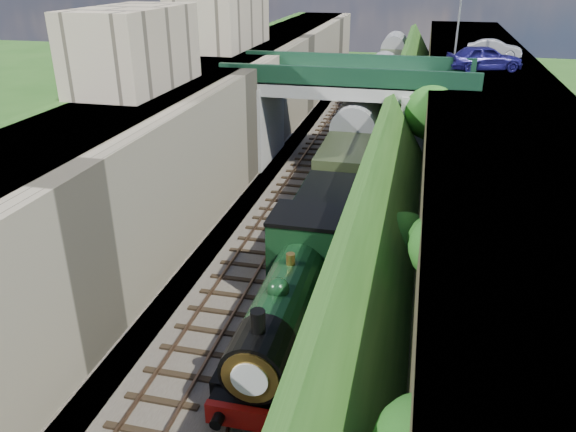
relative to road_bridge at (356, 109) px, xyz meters
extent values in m
plane|color=#1E4714|center=(-0.94, -24.00, -4.08)|extent=(160.00, 160.00, 0.00)
cube|color=#473F38|center=(-0.94, -4.00, -3.98)|extent=(10.00, 90.00, 0.20)
cube|color=#756B56|center=(-6.44, -4.00, -0.58)|extent=(1.00, 90.00, 7.00)
cube|color=#262628|center=(-9.94, -4.00, -0.58)|extent=(6.00, 90.00, 7.00)
cube|color=#262628|center=(8.56, -4.00, -0.95)|extent=(8.00, 90.00, 6.25)
cube|color=#1E4714|center=(4.06, -4.00, -1.38)|extent=(4.02, 90.00, 6.36)
sphere|color=#194C14|center=(2.94, -25.24, -2.99)|extent=(2.40, 2.40, 2.40)
sphere|color=#194C14|center=(5.31, -21.04, 0.86)|extent=(2.19, 2.19, 2.19)
sphere|color=#194C14|center=(4.98, -19.36, 0.33)|extent=(1.59, 1.59, 1.59)
sphere|color=#194C14|center=(4.09, -16.53, -1.12)|extent=(2.13, 2.13, 2.13)
sphere|color=#194C14|center=(2.75, -13.96, -3.31)|extent=(1.83, 1.83, 1.83)
sphere|color=#194C14|center=(5.21, -10.18, 0.70)|extent=(1.21, 1.21, 1.21)
sphere|color=#194C14|center=(2.81, -6.24, -3.19)|extent=(1.23, 1.23, 1.23)
sphere|color=#194C14|center=(3.29, -3.62, -2.42)|extent=(2.30, 2.30, 2.30)
sphere|color=#194C14|center=(3.76, -1.90, -1.65)|extent=(2.29, 2.29, 2.29)
sphere|color=#194C14|center=(3.86, 2.12, -1.49)|extent=(2.21, 2.21, 2.21)
sphere|color=#194C14|center=(4.12, 4.01, -1.08)|extent=(2.33, 2.33, 2.33)
sphere|color=#194C14|center=(3.15, 7.58, -2.65)|extent=(1.98, 1.98, 1.98)
sphere|color=#194C14|center=(4.74, 11.56, -0.07)|extent=(1.58, 1.58, 1.58)
sphere|color=#194C14|center=(3.72, 13.75, -1.73)|extent=(1.60, 1.60, 1.60)
sphere|color=#194C14|center=(5.20, 17.61, 0.68)|extent=(1.28, 1.28, 1.28)
sphere|color=#194C14|center=(4.58, 20.52, -0.33)|extent=(2.09, 2.09, 2.09)
cube|color=black|center=(-2.94, -4.00, -3.84)|extent=(2.50, 90.00, 0.07)
cube|color=brown|center=(-3.66, -4.00, -3.75)|extent=(0.08, 90.00, 0.14)
cube|color=brown|center=(-2.23, -4.00, -3.75)|extent=(0.08, 90.00, 0.14)
cube|color=black|center=(0.26, -4.00, -3.84)|extent=(2.50, 90.00, 0.07)
cube|color=brown|center=(-0.46, -4.00, -3.75)|extent=(0.08, 90.00, 0.14)
cube|color=brown|center=(0.97, -4.00, -3.75)|extent=(0.08, 90.00, 0.14)
cube|color=gray|center=(-0.44, 0.00, 1.62)|extent=(16.00, 6.00, 0.90)
cube|color=#153924|center=(-0.44, -2.85, 2.57)|extent=(16.00, 0.30, 1.20)
cube|color=#153924|center=(-0.44, 2.85, 2.57)|extent=(16.00, 0.30, 1.20)
cube|color=gray|center=(-6.44, 0.00, -1.23)|extent=(1.40, 6.40, 5.70)
cube|color=gray|center=(4.26, 0.00, -1.23)|extent=(2.40, 6.40, 5.70)
cube|color=gray|center=(-11.44, 6.00, 5.92)|extent=(5.00, 10.00, 6.00)
cube|color=gray|center=(-10.44, -10.00, 4.92)|extent=(4.00, 8.00, 4.00)
cylinder|color=black|center=(4.86, -2.37, -1.88)|extent=(0.30, 0.30, 4.40)
sphere|color=#194C14|center=(4.86, -2.37, 0.72)|extent=(3.60, 3.60, 3.60)
sphere|color=#194C14|center=(5.36, -1.57, 0.12)|extent=(2.40, 2.40, 2.40)
cylinder|color=gray|center=(6.33, 8.24, 5.17)|extent=(0.14, 0.14, 6.00)
imported|color=navy|center=(8.10, 4.05, 3.03)|extent=(5.42, 3.61, 1.71)
imported|color=#9B9BA0|center=(9.35, 10.45, 2.85)|extent=(4.18, 1.75, 1.34)
cube|color=black|center=(0.26, -21.25, -3.58)|extent=(2.40, 8.40, 0.60)
cube|color=black|center=(0.26, -20.25, -3.03)|extent=(2.70, 10.00, 0.35)
cube|color=maroon|center=(0.26, -25.35, -3.13)|extent=(2.70, 0.25, 0.70)
cylinder|color=black|center=(0.26, -21.05, -1.73)|extent=(1.90, 5.60, 1.90)
cylinder|color=black|center=(0.26, -24.35, -1.73)|extent=(1.96, 1.80, 1.96)
cylinder|color=white|center=(0.26, -25.33, -1.73)|extent=(1.10, 0.05, 1.10)
cylinder|color=black|center=(0.26, -24.35, -0.53)|extent=(0.44, 0.44, 0.90)
sphere|color=black|center=(0.26, -22.05, -0.73)|extent=(0.76, 0.76, 0.76)
cylinder|color=#A57F33|center=(0.26, -20.25, -0.63)|extent=(0.32, 0.32, 0.50)
cube|color=black|center=(0.26, -17.45, -1.58)|extent=(2.75, 2.40, 2.80)
cube|color=black|center=(0.26, -17.45, -0.13)|extent=(2.85, 2.50, 0.15)
cube|color=black|center=(-0.99, -23.85, -3.23)|extent=(0.60, 1.40, 0.90)
cube|color=black|center=(1.51, -23.85, -3.23)|extent=(0.60, 1.40, 0.90)
cube|color=black|center=(0.26, -13.05, -3.63)|extent=(2.30, 6.00, 0.50)
cube|color=black|center=(0.26, -13.05, -3.38)|extent=(2.60, 6.00, 0.50)
cube|color=black|center=(0.26, -13.05, -2.18)|extent=(2.70, 6.00, 2.40)
cube|color=black|center=(0.26, -13.05, -0.93)|extent=(2.50, 5.60, 0.20)
cube|color=black|center=(0.26, -0.45, -3.68)|extent=(2.30, 17.00, 0.40)
cube|color=black|center=(0.26, -0.45, -3.43)|extent=(2.50, 17.00, 0.50)
cube|color=#252D19|center=(0.26, -0.45, -1.93)|extent=(2.80, 18.00, 2.70)
cube|color=slate|center=(0.26, -0.45, -0.43)|extent=(2.90, 18.00, 0.50)
cube|color=black|center=(0.26, 18.35, -3.68)|extent=(2.30, 17.00, 0.40)
cube|color=black|center=(0.26, 18.35, -3.43)|extent=(2.50, 17.00, 0.50)
cube|color=#252D19|center=(0.26, 18.35, -1.93)|extent=(2.80, 18.00, 2.70)
cube|color=slate|center=(0.26, 18.35, -0.43)|extent=(2.90, 18.00, 0.50)
cube|color=black|center=(0.26, 37.15, -3.68)|extent=(2.30, 17.00, 0.40)
cube|color=black|center=(0.26, 37.15, -3.43)|extent=(2.50, 17.00, 0.50)
cube|color=#252D19|center=(0.26, 37.15, -1.93)|extent=(2.80, 18.00, 2.70)
cube|color=slate|center=(0.26, 37.15, -0.43)|extent=(2.90, 18.00, 0.50)
camera|label=1|loc=(4.19, -37.13, 8.89)|focal=35.00mm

